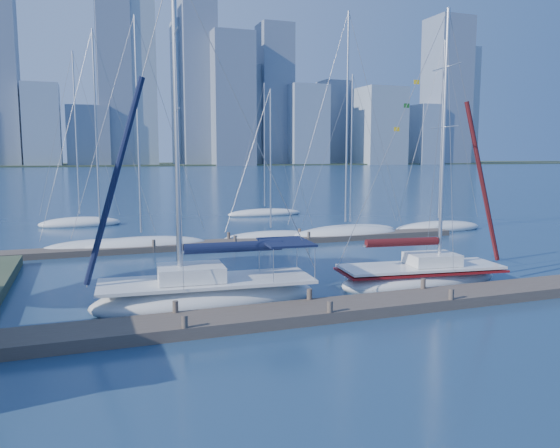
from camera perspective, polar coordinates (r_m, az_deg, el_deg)
name	(u,v)px	position (r m, az deg, el deg)	size (l,w,h in m)	color
ground	(319,316)	(19.97, 4.11, -9.60)	(700.00, 700.00, 0.00)	navy
near_dock	(319,311)	(19.92, 4.12, -9.05)	(26.00, 2.00, 0.40)	#4E4239
far_dock	(247,242)	(35.31, -3.48, -1.92)	(30.00, 1.80, 0.36)	#4E4239
far_shore	(96,165)	(337.60, -18.63, 5.85)	(800.00, 100.00, 1.50)	#38472D
sailboat_navy	(207,281)	(21.20, -7.62, -5.88)	(8.94, 3.50, 13.18)	white
sailboat_maroon	(421,263)	(25.05, 14.53, -3.96)	(7.96, 3.39, 12.49)	white
bg_boat_0	(101,247)	(34.82, -18.19, -2.26)	(7.15, 3.56, 13.36)	white
bg_boat_1	(142,245)	(34.60, -14.25, -2.14)	(8.44, 3.61, 14.30)	white
bg_boat_2	(271,237)	(37.04, -0.97, -1.41)	(6.99, 3.11, 10.42)	white
bg_boat_3	(345,234)	(38.43, 6.84, -1.01)	(8.50, 4.11, 15.71)	white
bg_boat_4	(350,230)	(40.87, 7.33, -0.65)	(7.59, 2.43, 11.85)	white
bg_boat_5	(438,227)	(43.69, 16.21, -0.30)	(7.44, 2.29, 14.57)	white
bg_boat_6	(80,223)	(47.59, -20.15, 0.15)	(6.77, 3.85, 14.29)	white
bg_boat_7	(265,213)	(52.56, -1.61, 1.16)	(7.55, 4.21, 12.79)	white
skyline	(141,97)	(311.30, -14.28, 12.70)	(502.51, 51.31, 121.88)	#8494AB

